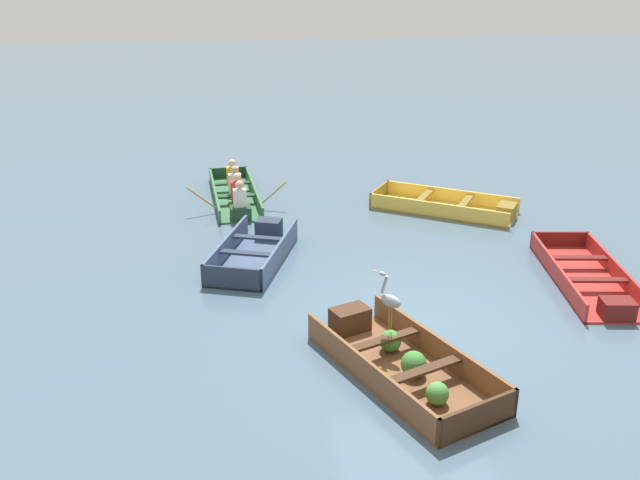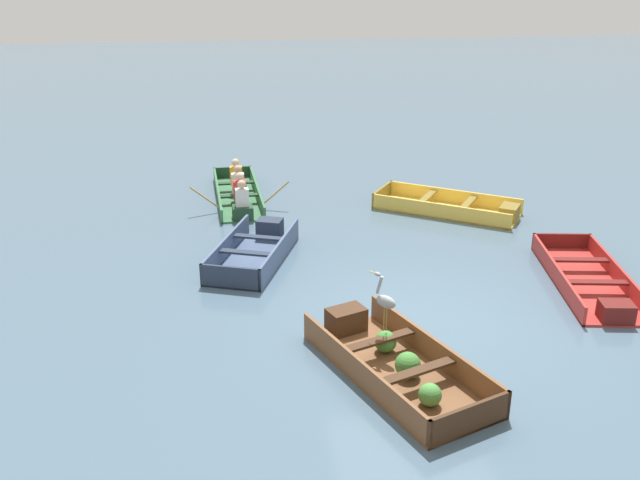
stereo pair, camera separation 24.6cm
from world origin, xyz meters
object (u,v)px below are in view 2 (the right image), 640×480
at_px(skiff_red_near_moored, 589,281).
at_px(dinghy_wooden_brown_foreground, 394,361).
at_px(rowboat_green_with_crew, 238,193).
at_px(heron_on_dinghy, 385,300).
at_px(skiff_yellow_far_moored, 453,207).
at_px(skiff_slate_blue_mid_moored, 255,250).

bearing_deg(skiff_red_near_moored, dinghy_wooden_brown_foreground, -151.57).
bearing_deg(dinghy_wooden_brown_foreground, skiff_red_near_moored, 28.43).
xyz_separation_m(dinghy_wooden_brown_foreground, skiff_red_near_moored, (3.92, 2.12, -0.04)).
bearing_deg(rowboat_green_with_crew, dinghy_wooden_brown_foreground, -75.98).
xyz_separation_m(rowboat_green_with_crew, heron_on_dinghy, (1.83, -7.06, 0.64)).
relative_size(skiff_red_near_moored, skiff_yellow_far_moored, 1.01).
relative_size(dinghy_wooden_brown_foreground, rowboat_green_with_crew, 0.97).
height_order(dinghy_wooden_brown_foreground, heron_on_dinghy, heron_on_dinghy).
distance_m(skiff_slate_blue_mid_moored, skiff_yellow_far_moored, 4.86).
height_order(dinghy_wooden_brown_foreground, rowboat_green_with_crew, rowboat_green_with_crew).
xyz_separation_m(skiff_red_near_moored, skiff_yellow_far_moored, (-1.13, 4.03, 0.01)).
relative_size(skiff_yellow_far_moored, heron_on_dinghy, 3.83).
distance_m(skiff_red_near_moored, skiff_yellow_far_moored, 4.18).
relative_size(skiff_slate_blue_mid_moored, heron_on_dinghy, 3.32).
height_order(skiff_yellow_far_moored, rowboat_green_with_crew, rowboat_green_with_crew).
relative_size(dinghy_wooden_brown_foreground, skiff_red_near_moored, 1.00).
height_order(skiff_slate_blue_mid_moored, heron_on_dinghy, heron_on_dinghy).
xyz_separation_m(skiff_red_near_moored, heron_on_dinghy, (-3.97, -1.68, 0.76)).
height_order(skiff_red_near_moored, skiff_yellow_far_moored, skiff_yellow_far_moored).
height_order(skiff_slate_blue_mid_moored, skiff_yellow_far_moored, skiff_slate_blue_mid_moored).
bearing_deg(skiff_slate_blue_mid_moored, heron_on_dinghy, -66.75).
bearing_deg(heron_on_dinghy, rowboat_green_with_crew, 104.53).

